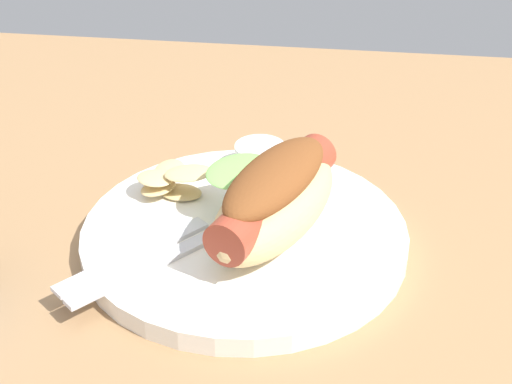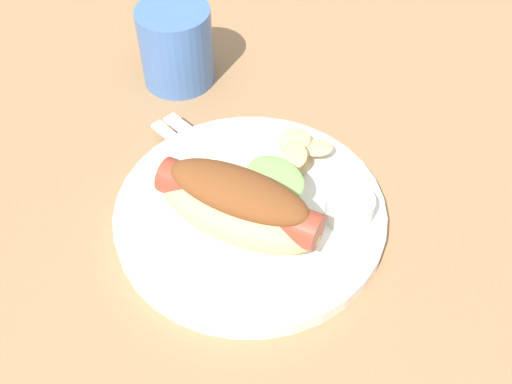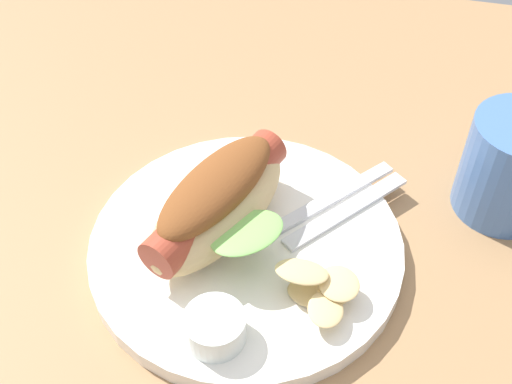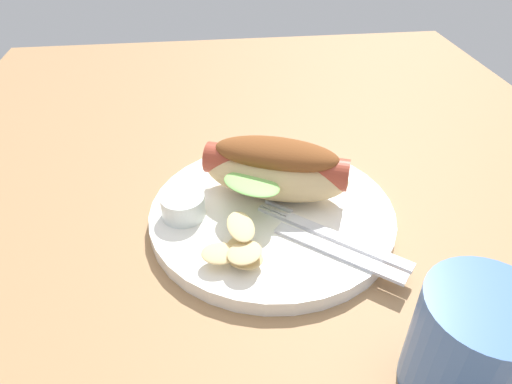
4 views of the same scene
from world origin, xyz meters
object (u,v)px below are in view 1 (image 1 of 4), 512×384
Objects in this scene: knife at (134,255)px; chips_pile at (171,180)px; plate at (248,236)px; hot_dog at (275,198)px; fork at (162,259)px; sauce_ramekin at (255,157)px.

chips_pile is (-0.63, -9.26, 1.10)cm from knife.
hot_dog reaches higher than plate.
hot_dog is 10.74cm from chips_pile.
knife is (7.79, 5.09, 0.98)cm from plate.
hot_dog is 1.27× the size of fork.
knife is (9.93, 4.31, -3.21)cm from hot_dog.
knife reaches higher than plate.
chips_pile is at bearing 82.84° from hot_dog.
chips_pile is at bearing 35.83° from knife.
hot_dog reaches higher than knife.
hot_dog reaches higher than sauce_ramekin.
chips_pile is at bearing -30.24° from plate.
sauce_ramekin is at bearing -142.07° from chips_pile.
sauce_ramekin is 0.62× the size of chips_pile.
sauce_ramekin is at bearing -85.49° from plate.
fork is at bearing 99.29° from chips_pile.
hot_dog is at bearing 106.02° from sauce_ramekin.
sauce_ramekin reaches higher than fork.
plate is at bearing 94.51° from sauce_ramekin.
fork is (5.60, 5.32, 1.00)cm from plate.
fork is (7.74, 4.53, -3.19)cm from hot_dog.
hot_dog is at bearing -26.79° from knife.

